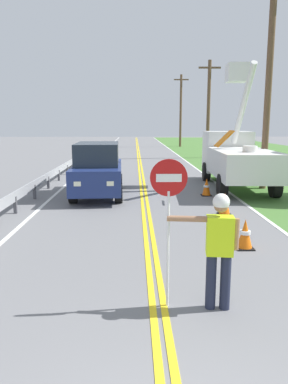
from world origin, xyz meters
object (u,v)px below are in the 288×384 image
at_px(traffic_cone_lead, 245,234).
at_px(utility_pole_near, 269,83).
at_px(traffic_cone_mid, 225,204).
at_px(utility_pole_mid, 208,108).
at_px(traffic_cone_tail, 207,187).
at_px(flagger_worker, 219,244).
at_px(stop_sign_paddle, 168,200).
at_px(utility_bucket_truck, 235,156).
at_px(utility_pole_far, 181,110).
at_px(oncoming_suv_nearest, 98,169).

bearing_deg(traffic_cone_lead, utility_pole_near, 68.23).
xyz_separation_m(utility_pole_near, traffic_cone_mid, (-2.86, -4.72, -4.20)).
xyz_separation_m(utility_pole_mid, traffic_cone_tail, (-3.26, -16.55, -3.80)).
relative_size(flagger_worker, traffic_cone_mid, 2.61).
height_order(stop_sign_paddle, traffic_cone_lead, stop_sign_paddle).
bearing_deg(utility_pole_near, utility_bucket_truck, 154.85).
bearing_deg(utility_bucket_truck, traffic_cone_tail, -128.29).
bearing_deg(utility_pole_far, utility_pole_near, -90.04).
height_order(flagger_worker, utility_pole_mid, utility_pole_mid).
height_order(traffic_cone_mid, traffic_cone_tail, same).
distance_m(traffic_cone_lead, traffic_cone_tail, 6.33).
bearing_deg(oncoming_suv_nearest, traffic_cone_lead, -58.31).
distance_m(traffic_cone_lead, traffic_cone_mid, 3.23).
bearing_deg(traffic_cone_lead, flagger_worker, -114.56).
bearing_deg(utility_bucket_truck, utility_pole_far, 87.77).
distance_m(oncoming_suv_nearest, utility_pole_far, 32.69).
height_order(utility_bucket_truck, oncoming_suv_nearest, utility_bucket_truck).
distance_m(stop_sign_paddle, utility_pole_mid, 26.26).
bearing_deg(flagger_worker, utility_bucket_truck, 73.64).
bearing_deg(utility_bucket_truck, traffic_cone_lead, -103.52).
bearing_deg(flagger_worker, utility_pole_mid, 79.27).
height_order(stop_sign_paddle, utility_pole_far, utility_pole_far).
bearing_deg(traffic_cone_lead, utility_pole_mid, 81.06).
height_order(utility_pole_mid, traffic_cone_mid, utility_pole_mid).
distance_m(flagger_worker, traffic_cone_mid, 6.22).
bearing_deg(utility_pole_far, traffic_cone_mid, -94.71).
bearing_deg(flagger_worker, utility_pole_far, 83.79).
distance_m(utility_pole_mid, traffic_cone_tail, 17.29).
bearing_deg(traffic_cone_tail, utility_pole_mid, 78.87).
relative_size(utility_pole_mid, traffic_cone_lead, 11.30).
distance_m(flagger_worker, utility_bucket_truck, 11.70).
height_order(flagger_worker, stop_sign_paddle, stop_sign_paddle).
distance_m(utility_bucket_truck, utility_pole_near, 3.36).
bearing_deg(utility_pole_far, traffic_cone_tail, -95.12).
xyz_separation_m(utility_pole_far, traffic_cone_tail, (-2.85, -31.84, -4.21)).
distance_m(stop_sign_paddle, utility_bucket_truck, 11.85).
distance_m(utility_pole_far, traffic_cone_lead, 38.52).
bearing_deg(utility_pole_near, flagger_worker, -112.50).
relative_size(utility_bucket_truck, utility_pole_near, 0.79).
xyz_separation_m(utility_pole_far, traffic_cone_lead, (-3.19, -38.16, -4.21)).
bearing_deg(traffic_cone_tail, traffic_cone_lead, -93.09).
height_order(oncoming_suv_nearest, traffic_cone_lead, oncoming_suv_nearest).
height_order(flagger_worker, traffic_cone_tail, flagger_worker).
relative_size(utility_bucket_truck, traffic_cone_lead, 9.87).
distance_m(utility_pole_near, traffic_cone_mid, 6.93).
distance_m(traffic_cone_mid, traffic_cone_tail, 3.11).
bearing_deg(stop_sign_paddle, utility_pole_mid, 77.59).
distance_m(utility_pole_far, traffic_cone_mid, 35.31).
xyz_separation_m(oncoming_suv_nearest, utility_pole_mid, (7.59, 16.41, 3.08)).
distance_m(utility_bucket_truck, utility_pole_mid, 14.74).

